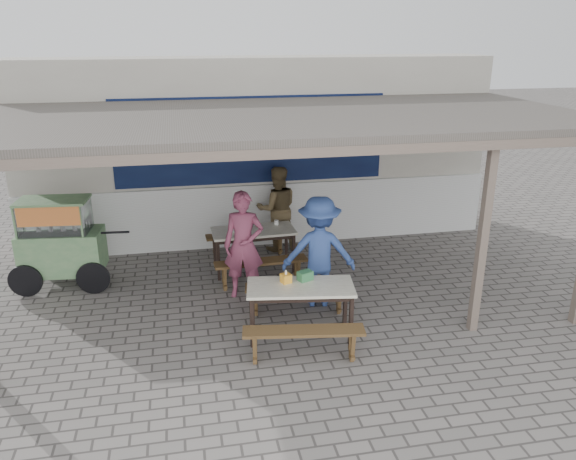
% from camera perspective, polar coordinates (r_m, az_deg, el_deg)
% --- Properties ---
extents(ground, '(60.00, 60.00, 0.00)m').
position_cam_1_polar(ground, '(8.39, 0.73, -8.56)').
color(ground, slate).
rests_on(ground, ground).
extents(back_wall, '(9.00, 1.28, 3.50)m').
position_cam_1_polar(back_wall, '(11.14, -3.08, 8.01)').
color(back_wall, beige).
rests_on(back_wall, ground).
extents(warung_roof, '(9.00, 4.21, 2.81)m').
position_cam_1_polar(warung_roof, '(8.37, -0.38, 11.06)').
color(warung_roof, '#524C47').
rests_on(warung_roof, ground).
extents(table_left, '(1.43, 0.73, 0.75)m').
position_cam_1_polar(table_left, '(9.61, -3.53, -0.43)').
color(table_left, white).
rests_on(table_left, ground).
extents(bench_left_street, '(1.52, 0.34, 0.45)m').
position_cam_1_polar(bench_left_street, '(9.13, -2.75, -3.76)').
color(bench_left_street, brown).
rests_on(bench_left_street, ground).
extents(bench_left_wall, '(1.52, 0.34, 0.45)m').
position_cam_1_polar(bench_left_wall, '(10.34, -4.15, -0.93)').
color(bench_left_wall, brown).
rests_on(bench_left_wall, ground).
extents(table_right, '(1.51, 0.86, 0.75)m').
position_cam_1_polar(table_right, '(7.55, 1.28, -6.23)').
color(table_right, white).
rests_on(table_right, ground).
extents(bench_right_street, '(1.55, 0.51, 0.45)m').
position_cam_1_polar(bench_right_street, '(7.14, 1.60, -10.85)').
color(bench_right_street, brown).
rests_on(bench_right_street, ground).
extents(bench_right_wall, '(1.55, 0.51, 0.45)m').
position_cam_1_polar(bench_right_wall, '(8.26, 0.97, -6.37)').
color(bench_right_wall, brown).
rests_on(bench_right_wall, ground).
extents(vendor_cart, '(1.89, 0.84, 1.47)m').
position_cam_1_polar(vendor_cart, '(9.68, -22.16, -0.94)').
color(vendor_cart, '#769A66').
rests_on(vendor_cart, ground).
extents(patron_street_side, '(0.69, 0.53, 1.69)m').
position_cam_1_polar(patron_street_side, '(8.65, -4.52, -1.55)').
color(patron_street_side, '#833952').
rests_on(patron_street_side, ground).
extents(patron_wall_side, '(0.79, 0.62, 1.62)m').
position_cam_1_polar(patron_wall_side, '(10.51, -1.10, 2.17)').
color(patron_wall_side, brown).
rests_on(patron_wall_side, ground).
extents(patron_right_table, '(1.20, 0.82, 1.70)m').
position_cam_1_polar(patron_right_table, '(8.38, 3.17, -2.21)').
color(patron_right_table, '#304A90').
rests_on(patron_right_table, ground).
extents(tissue_box, '(0.16, 0.16, 0.12)m').
position_cam_1_polar(tissue_box, '(7.58, -0.21, -4.93)').
color(tissue_box, '#FFAA2A').
rests_on(tissue_box, table_right).
extents(donation_box, '(0.23, 0.20, 0.13)m').
position_cam_1_polar(donation_box, '(7.65, 1.75, -4.67)').
color(donation_box, '#367948').
rests_on(donation_box, table_right).
extents(condiment_jar, '(0.07, 0.07, 0.08)m').
position_cam_1_polar(condiment_jar, '(9.81, -1.19, 0.78)').
color(condiment_jar, white).
rests_on(condiment_jar, table_left).
extents(condiment_bowl, '(0.24, 0.24, 0.04)m').
position_cam_1_polar(condiment_bowl, '(9.51, -5.35, -0.06)').
color(condiment_bowl, white).
rests_on(condiment_bowl, table_left).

